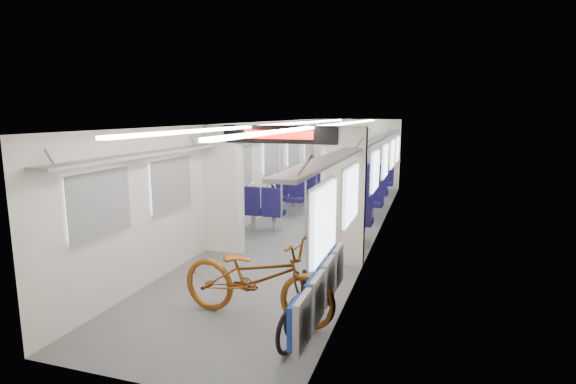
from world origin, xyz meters
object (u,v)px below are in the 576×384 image
at_px(flip_bench, 321,289).
at_px(seat_bay_near_right, 356,203).
at_px(seat_bay_far_right, 375,183).
at_px(stanchion_near_left, 282,184).
at_px(bike_hoop_c, 304,291).
at_px(seat_bay_far_left, 307,182).
at_px(stanchion_near_right, 306,189).
at_px(bicycle, 256,278).
at_px(seat_bay_near_left, 276,199).
at_px(stanchion_far_right, 341,168).
at_px(bike_hoop_a, 288,333).
at_px(stanchion_far_left, 317,166).
at_px(bike_hoop_b, 297,318).

height_order(flip_bench, seat_bay_near_right, seat_bay_near_right).
height_order(seat_bay_far_right, stanchion_near_left, stanchion_near_left).
bearing_deg(bike_hoop_c, seat_bay_near_right, 90.36).
bearing_deg(seat_bay_far_left, stanchion_near_right, -75.12).
bearing_deg(flip_bench, stanchion_near_left, 115.01).
relative_size(bicycle, seat_bay_far_right, 1.02).
distance_m(seat_bay_far_right, stanchion_near_right, 5.20).
xyz_separation_m(seat_bay_near_right, seat_bay_far_left, (-1.87, 2.84, -0.04)).
bearing_deg(flip_bench, seat_bay_near_left, 114.51).
bearing_deg(stanchion_near_right, stanchion_far_right, 90.20).
height_order(flip_bench, seat_bay_far_left, seat_bay_far_left).
xyz_separation_m(bicycle, stanchion_far_right, (-0.21, 6.22, 0.62)).
xyz_separation_m(seat_bay_far_left, seat_bay_far_right, (1.87, 0.46, -0.01)).
bearing_deg(flip_bench, bicycle, 165.36).
distance_m(bike_hoop_a, stanchion_far_right, 6.97).
relative_size(bike_hoop_c, seat_bay_far_left, 0.25).
bearing_deg(seat_bay_near_right, stanchion_far_left, 128.96).
height_order(bicycle, stanchion_near_left, stanchion_near_left).
xyz_separation_m(seat_bay_far_left, stanchion_far_right, (1.23, -1.35, 0.61)).
bearing_deg(bike_hoop_c, seat_bay_far_right, 90.20).
height_order(bike_hoop_a, bike_hoop_b, bike_hoop_b).
relative_size(bicycle, stanchion_far_left, 0.88).
relative_size(seat_bay_far_left, seat_bay_far_right, 1.02).
xyz_separation_m(bike_hoop_a, bike_hoop_b, (-0.00, 0.35, 0.00)).
xyz_separation_m(bike_hoop_c, seat_bay_near_right, (-0.03, 4.25, 0.34)).
height_order(bicycle, seat_bay_near_left, seat_bay_near_left).
bearing_deg(flip_bench, stanchion_far_left, 104.66).
xyz_separation_m(bike_hoop_b, seat_bay_far_left, (-2.04, 7.86, 0.31)).
distance_m(bike_hoop_c, seat_bay_near_left, 4.73).
bearing_deg(stanchion_near_left, stanchion_far_left, 91.43).
xyz_separation_m(bicycle, flip_bench, (0.86, -0.22, 0.05)).
relative_size(flip_bench, stanchion_near_left, 0.91).
relative_size(flip_bench, stanchion_far_right, 0.91).
bearing_deg(seat_bay_far_right, bike_hoop_a, -88.85).
bearing_deg(stanchion_far_right, stanchion_near_right, -89.80).
bearing_deg(seat_bay_near_left, stanchion_far_left, 69.25).
height_order(seat_bay_far_left, stanchion_far_left, stanchion_far_left).
relative_size(bike_hoop_b, seat_bay_near_left, 0.26).
relative_size(bicycle, stanchion_far_right, 0.88).
height_order(bike_hoop_b, seat_bay_far_left, seat_bay_far_left).
relative_size(bike_hoop_b, bike_hoop_c, 0.98).
distance_m(seat_bay_near_left, stanchion_near_left, 1.76).
relative_size(bicycle, bike_hoop_a, 4.03).
relative_size(bicycle, seat_bay_near_right, 0.88).
bearing_deg(stanchion_near_right, seat_bay_far_right, 82.96).
relative_size(seat_bay_far_right, stanchion_near_left, 0.86).
xyz_separation_m(flip_bench, stanchion_far_left, (-1.71, 6.54, 0.57)).
bearing_deg(bicycle, bike_hoop_c, -38.66).
distance_m(seat_bay_far_left, stanchion_near_right, 4.86).
relative_size(bike_hoop_a, seat_bay_near_right, 0.22).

